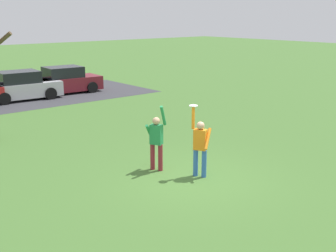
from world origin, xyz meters
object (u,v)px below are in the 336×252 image
object	(u,v)px
frisbee_disc	(193,106)
parked_car_silver	(21,87)
person_catcher	(200,144)
parked_car_maroon	(65,81)
person_defender	(156,139)

from	to	relation	value
frisbee_disc	parked_car_silver	distance (m)	14.68
person_catcher	parked_car_maroon	xyz separation A→B (m)	(3.45, 15.16, -0.25)
person_defender	frisbee_disc	size ratio (longest dim) A/B	8.36
person_defender	frisbee_disc	xyz separation A→B (m)	(0.53, -1.03, 1.11)
person_catcher	frisbee_disc	bearing A→B (deg)	-0.00
parked_car_silver	person_defender	bearing A→B (deg)	-91.93
person_catcher	parked_car_silver	distance (m)	14.82
parked_car_silver	frisbee_disc	bearing A→B (deg)	-89.50
parked_car_silver	parked_car_maroon	xyz separation A→B (m)	(2.85, 0.36, 0.00)
person_catcher	parked_car_maroon	distance (m)	15.55
person_defender	parked_car_maroon	distance (m)	14.52
frisbee_disc	parked_car_maroon	world-z (taller)	frisbee_disc
parked_car_silver	parked_car_maroon	bearing A→B (deg)	10.40
frisbee_disc	person_defender	bearing A→B (deg)	117.06
frisbee_disc	person_catcher	bearing A→B (deg)	-62.94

